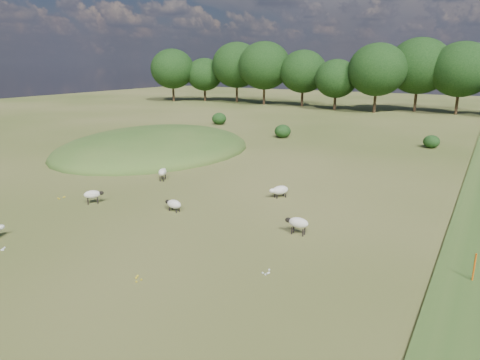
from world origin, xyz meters
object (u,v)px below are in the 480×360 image
at_px(sheep_4, 280,190).
at_px(sheep_5, 298,223).
at_px(sheep_0, 93,194).
at_px(sheep_3, 163,172).
at_px(sheep_1, 174,204).
at_px(marker_post, 474,268).

xyz_separation_m(sheep_4, sheep_5, (3.21, -4.73, 0.13)).
xyz_separation_m(sheep_0, sheep_4, (8.77, 6.57, -0.09)).
relative_size(sheep_0, sheep_3, 0.89).
bearing_deg(sheep_5, sheep_1, 1.77).
distance_m(marker_post, sheep_3, 19.97).
distance_m(sheep_1, sheep_3, 6.56).
height_order(marker_post, sheep_5, marker_post).
height_order(sheep_1, sheep_3, sheep_3).
bearing_deg(sheep_5, marker_post, 170.61).
bearing_deg(sheep_1, sheep_3, -37.54).
xyz_separation_m(marker_post, sheep_0, (-19.43, -0.86, -0.04)).
relative_size(sheep_4, sheep_5, 1.10).
bearing_deg(marker_post, sheep_3, 165.24).
height_order(sheep_0, sheep_5, sheep_5).
relative_size(sheep_3, sheep_4, 0.92).
bearing_deg(sheep_4, sheep_5, 66.44).
xyz_separation_m(sheep_0, sheep_5, (11.98, 1.84, 0.03)).
height_order(marker_post, sheep_4, marker_post).
bearing_deg(sheep_1, sheep_0, 22.52).
xyz_separation_m(sheep_3, sheep_4, (8.65, 0.62, -0.12)).
xyz_separation_m(marker_post, sheep_3, (-19.31, 5.09, -0.01)).
bearing_deg(marker_post, sheep_1, 177.95).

